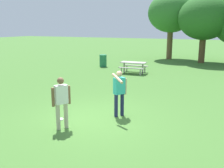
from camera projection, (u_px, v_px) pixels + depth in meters
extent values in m
plane|color=#447530|center=(97.00, 119.00, 8.85)|extent=(120.00, 120.00, 0.00)
cylinder|color=#B7AD93|center=(58.00, 117.00, 7.84)|extent=(0.13, 0.13, 0.82)
cylinder|color=#B7AD93|center=(66.00, 115.00, 7.98)|extent=(0.13, 0.13, 0.82)
cube|color=white|center=(61.00, 94.00, 7.76)|extent=(0.39, 0.44, 0.58)
sphere|color=brown|center=(60.00, 81.00, 7.66)|extent=(0.21, 0.21, 0.21)
cylinder|color=brown|center=(53.00, 97.00, 7.63)|extent=(0.09, 0.09, 0.58)
cylinder|color=brown|center=(69.00, 95.00, 7.90)|extent=(0.09, 0.09, 0.58)
cylinder|color=#1E234C|center=(122.00, 104.00, 9.10)|extent=(0.13, 0.13, 0.82)
cylinder|color=#1E234C|center=(116.00, 106.00, 8.97)|extent=(0.13, 0.13, 0.82)
cube|color=#33B2AD|center=(119.00, 86.00, 8.88)|extent=(0.39, 0.44, 0.58)
sphere|color=tan|center=(119.00, 74.00, 8.79)|extent=(0.21, 0.21, 0.21)
cylinder|color=tan|center=(125.00, 86.00, 9.03)|extent=(0.09, 0.09, 0.58)
cylinder|color=tan|center=(117.00, 78.00, 8.45)|extent=(0.54, 0.38, 0.28)
cylinder|color=white|center=(60.00, 119.00, 8.77)|extent=(0.25, 0.25, 0.03)
cube|color=#B2ADA3|center=(133.00, 63.00, 17.33)|extent=(1.75, 0.87, 0.06)
cube|color=#A49F96|center=(131.00, 68.00, 16.87)|extent=(1.71, 0.37, 0.05)
cube|color=#A49F96|center=(136.00, 66.00, 17.92)|extent=(1.71, 0.37, 0.05)
cylinder|color=#A49F96|center=(124.00, 68.00, 17.66)|extent=(0.11, 0.11, 0.71)
cylinder|color=#A49F96|center=(121.00, 71.00, 17.17)|extent=(0.09, 0.09, 0.41)
cylinder|color=#A49F96|center=(127.00, 68.00, 18.22)|extent=(0.09, 0.09, 0.41)
cylinder|color=#A49F96|center=(143.00, 69.00, 17.18)|extent=(0.11, 0.11, 0.71)
cylinder|color=#A49F96|center=(140.00, 72.00, 16.69)|extent=(0.09, 0.09, 0.41)
cylinder|color=#A49F96|center=(145.00, 70.00, 17.74)|extent=(0.09, 0.09, 0.41)
cylinder|color=#237047|center=(103.00, 61.00, 20.20)|extent=(0.56, 0.56, 0.90)
cylinder|color=#2E8657|center=(103.00, 55.00, 20.09)|extent=(0.59, 0.59, 0.06)
cylinder|color=brown|center=(170.00, 43.00, 24.86)|extent=(0.54, 0.54, 3.22)
ellipsoid|color=#33702D|center=(171.00, 13.00, 24.23)|extent=(4.40, 4.40, 3.74)
cylinder|color=brown|center=(202.00, 48.00, 22.35)|extent=(0.54, 0.54, 2.65)
ellipsoid|color=#286023|center=(204.00, 18.00, 21.78)|extent=(4.44, 4.44, 3.77)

